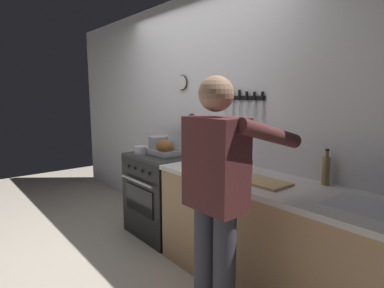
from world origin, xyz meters
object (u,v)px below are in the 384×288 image
(bottle_wine_red, at_px, (242,156))
(bottle_hot_sauce, at_px, (250,167))
(stove, at_px, (164,194))
(person_cook, at_px, (218,193))
(cutting_board, at_px, (264,182))
(roasting_pan, at_px, (165,149))
(saucepan, at_px, (140,150))
(stock_pot, at_px, (158,143))
(bottle_vinegar, at_px, (326,170))

(bottle_wine_red, xyz_separation_m, bottle_hot_sauce, (0.13, -0.06, -0.06))
(stove, bearing_deg, person_cook, -22.28)
(cutting_board, bearing_deg, roasting_pan, 177.62)
(saucepan, xyz_separation_m, bottle_hot_sauce, (1.36, 0.22, 0.02))
(saucepan, relative_size, cutting_board, 0.38)
(stock_pot, bearing_deg, cutting_board, -6.04)
(stock_pot, height_order, cutting_board, stock_pot)
(roasting_pan, height_order, bottle_hot_sauce, roasting_pan)
(bottle_wine_red, bearing_deg, person_cook, -58.90)
(stove, distance_m, cutting_board, 1.48)
(stove, distance_m, bottle_wine_red, 1.20)
(person_cook, distance_m, saucepan, 1.70)
(person_cook, relative_size, stock_pot, 7.33)
(bottle_wine_red, distance_m, bottle_vinegar, 0.68)
(stock_pot, height_order, bottle_wine_red, bottle_wine_red)
(person_cook, relative_size, bottle_hot_sauce, 10.03)
(stove, xyz_separation_m, saucepan, (-0.18, -0.18, 0.49))
(person_cook, distance_m, cutting_board, 0.54)
(bottle_vinegar, bearing_deg, bottle_hot_sauce, -157.61)
(bottle_vinegar, relative_size, bottle_hot_sauce, 1.60)
(saucepan, distance_m, bottle_hot_sauce, 1.38)
(stock_pot, relative_size, bottle_hot_sauce, 1.37)
(person_cook, xyz_separation_m, roasting_pan, (-1.43, 0.59, 0.02))
(cutting_board, relative_size, bottle_vinegar, 1.36)
(stock_pot, bearing_deg, bottle_wine_red, -0.61)
(person_cook, bearing_deg, bottle_wine_red, 31.92)
(roasting_pan, bearing_deg, saucepan, -141.53)
(bottle_wine_red, relative_size, bottle_hot_sauce, 1.85)
(bottle_vinegar, bearing_deg, stove, -171.69)
(stove, height_order, bottle_wine_red, bottle_wine_red)
(stove, height_order, cutting_board, cutting_board)
(stock_pot, relative_size, bottle_wine_red, 0.74)
(stove, relative_size, person_cook, 0.54)
(roasting_pan, distance_m, bottle_wine_red, 1.01)
(person_cook, height_order, bottle_wine_red, person_cook)
(roasting_pan, bearing_deg, stove, 167.63)
(bottle_wine_red, height_order, bottle_hot_sauce, bottle_wine_red)
(person_cook, bearing_deg, stock_pot, 68.44)
(stove, distance_m, person_cook, 1.67)
(stock_pot, distance_m, saucepan, 0.31)
(person_cook, height_order, roasting_pan, person_cook)
(cutting_board, relative_size, bottle_hot_sauce, 2.17)
(stove, xyz_separation_m, bottle_hot_sauce, (1.19, 0.03, 0.52))
(stove, distance_m, saucepan, 0.56)
(person_cook, relative_size, roasting_pan, 4.72)
(stove, relative_size, bottle_hot_sauce, 5.44)
(stove, relative_size, bottle_vinegar, 3.40)
(bottle_hot_sauce, bearing_deg, bottle_vinegar, 22.39)
(person_cook, xyz_separation_m, saucepan, (-1.65, 0.42, -0.01))
(saucepan, bearing_deg, bottle_wine_red, 12.88)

